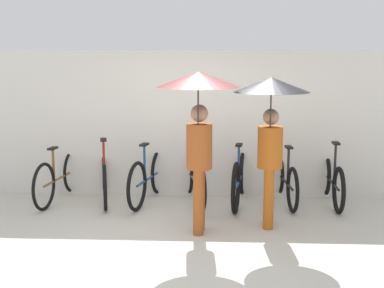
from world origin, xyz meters
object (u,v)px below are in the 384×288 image
Objects in this scene: pedestrian_leading at (199,108)px; pedestrian_center at (271,112)px; parked_bicycle_3 at (194,178)px; parked_bicycle_0 at (59,177)px; parked_bicycle_6 at (332,181)px; parked_bicycle_4 at (240,178)px; parked_bicycle_2 at (149,177)px; parked_bicycle_1 at (104,177)px; parked_bicycle_5 at (285,180)px.

pedestrian_leading is 0.93m from pedestrian_center.
parked_bicycle_3 is 0.86× the size of pedestrian_leading.
parked_bicycle_0 is 1.04× the size of parked_bicycle_6.
parked_bicycle_4 is (2.75, -0.01, 0.01)m from parked_bicycle_0.
pedestrian_center reaches higher than parked_bicycle_2.
pedestrian_leading is 1.04× the size of pedestrian_center.
parked_bicycle_6 is at bearing -103.17° from parked_bicycle_1.
parked_bicycle_1 is 1.01× the size of parked_bicycle_2.
parked_bicycle_2 is at bearing 77.08° from parked_bicycle_3.
parked_bicycle_3 is at bearing -42.50° from pedestrian_center.
pedestrian_center is (1.70, -1.20, 1.13)m from parked_bicycle_2.
parked_bicycle_5 is (2.75, 0.02, -0.01)m from parked_bicycle_1.
parked_bicycle_0 is 0.85× the size of pedestrian_leading.
parked_bicycle_6 is at bearing -123.42° from pedestrian_center.
parked_bicycle_2 is at bearing 97.56° from parked_bicycle_4.
parked_bicycle_2 is 0.97× the size of parked_bicycle_3.
pedestrian_center is (1.01, -1.19, 1.13)m from parked_bicycle_3.
parked_bicycle_1 is 1.02× the size of parked_bicycle_6.
parked_bicycle_6 is at bearing -81.87° from parked_bicycle_0.
parked_bicycle_3 is 1.90m from pedestrian_leading.
parked_bicycle_6 is (4.12, 0.03, -0.01)m from parked_bicycle_0.
parked_bicycle_3 is at bearing -104.57° from parked_bicycle_1.
parked_bicycle_2 is (0.69, -0.03, 0.02)m from parked_bicycle_1.
parked_bicycle_4 is at bearing -107.49° from pedestrian_leading.
pedestrian_center is (-1.05, -1.22, 1.16)m from parked_bicycle_6.
parked_bicycle_5 is at bearing 88.51° from parked_bicycle_6.
parked_bicycle_5 is (2.06, 0.05, -0.03)m from parked_bicycle_2.
parked_bicycle_0 is 4.12m from parked_bicycle_6.
parked_bicycle_6 is (2.06, 0.03, -0.02)m from parked_bicycle_3.
pedestrian_leading is (2.18, -1.46, 1.22)m from parked_bicycle_0.
parked_bicycle_0 is at bearing 90.75° from parked_bicycle_6.
parked_bicycle_0 is at bearing 86.03° from parked_bicycle_5.
parked_bicycle_0 is 3.49m from pedestrian_center.
parked_bicycle_5 is 2.32m from pedestrian_leading.
parked_bicycle_3 is 1.93m from pedestrian_center.
parked_bicycle_5 is at bearing -99.02° from pedestrian_center.
parked_bicycle_2 is 0.68m from parked_bicycle_3.
parked_bicycle_6 is 0.82× the size of pedestrian_leading.
parked_bicycle_1 is 0.87× the size of pedestrian_center.
pedestrian_leading is (0.12, -1.46, 1.21)m from parked_bicycle_3.
parked_bicycle_2 reaches higher than parked_bicycle_4.
parked_bicycle_0 is 2.75m from parked_bicycle_4.
parked_bicycle_0 is 2.06m from parked_bicycle_3.
parked_bicycle_1 reaches higher than parked_bicycle_2.
parked_bicycle_4 is at bearing -104.31° from parked_bicycle_1.
pedestrian_leading reaches higher than parked_bicycle_1.
parked_bicycle_6 is at bearing -77.18° from parked_bicycle_2.
pedestrian_center is (3.07, -1.19, 1.14)m from parked_bicycle_0.
parked_bicycle_3 is 1.05× the size of parked_bicycle_6.
parked_bicycle_1 is 2.75m from parked_bicycle_5.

